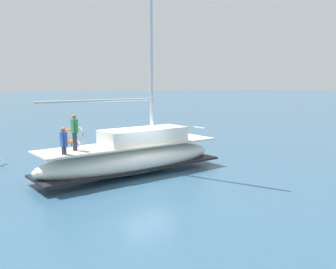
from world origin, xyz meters
TOP-DOWN VIEW (x-y plane):
  - ground_plane at (0.00, 0.00)m, footprint 400.00×400.00m
  - main_sailboat at (-0.69, -0.31)m, footprint 3.97×9.87m
  - mooring_buoy at (-6.88, -1.82)m, footprint 0.57×0.57m

SIDE VIEW (x-z plane):
  - ground_plane at x=0.00m, z-range 0.00..0.00m
  - mooring_buoy at x=-6.88m, z-range -0.27..0.62m
  - main_sailboat at x=-0.69m, z-range -5.99..7.82m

